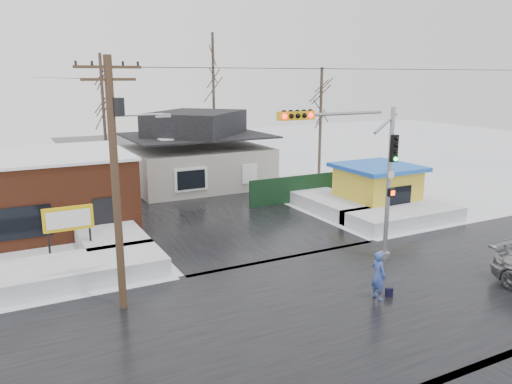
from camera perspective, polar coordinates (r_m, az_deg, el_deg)
name	(u,v)px	position (r m, az deg, el deg)	size (l,w,h in m)	color
ground	(357,301)	(19.74, 11.46, -12.06)	(120.00, 120.00, 0.00)	white
road_ns	(357,300)	(19.73, 11.46, -12.04)	(10.00, 120.00, 0.02)	black
road_ew	(357,300)	(19.73, 11.46, -12.04)	(120.00, 10.00, 0.02)	black
snowbank_nw	(80,270)	(22.33, -19.52, -8.42)	(7.00, 3.00, 0.80)	white
snowbank_ne	(404,216)	(30.20, 16.53, -2.62)	(7.00, 3.00, 0.80)	white
snowbank_nside_w	(105,231)	(27.30, -16.91, -4.31)	(3.00, 8.00, 0.80)	white
snowbank_nside_e	(325,201)	(32.66, 7.93, -1.02)	(3.00, 8.00, 0.80)	white
traffic_signal	(363,165)	(22.06, 12.11, 2.98)	(6.05, 0.68, 7.00)	gray
utility_pole	(117,171)	(17.89, -15.63, 2.33)	(3.15, 0.44, 9.00)	#382619
brick_building	(14,193)	(30.38, -25.97, -0.06)	(12.20, 8.20, 4.12)	brown
marquee_sign	(68,220)	(24.22, -20.66, -3.04)	(2.20, 0.21, 2.55)	black
house	(197,152)	(38.61, -6.78, 4.56)	(10.40, 8.40, 5.76)	#A9A399
kiosk	(377,187)	(32.40, 13.65, 0.55)	(4.60, 4.60, 2.88)	yellow
fence	(302,188)	(33.87, 5.31, 0.43)	(8.00, 0.12, 1.80)	black
tree_far_left	(102,81)	(40.44, -17.24, 12.05)	(3.00, 3.00, 10.00)	#332821
tree_far_mid	(213,62)	(45.27, -4.94, 14.64)	(3.00, 3.00, 12.00)	#332821
tree_far_right	(321,91)	(41.12, 7.47, 11.41)	(3.00, 3.00, 9.00)	#332821
pedestrian	(378,276)	(19.67, 13.81, -9.28)	(0.69, 0.45, 1.89)	#3950A0
shopping_bag	(389,293)	(20.22, 14.96, -11.08)	(0.28, 0.12, 0.35)	black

